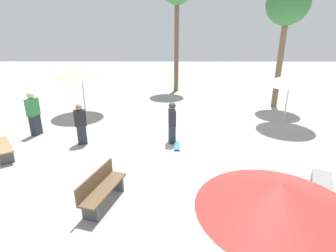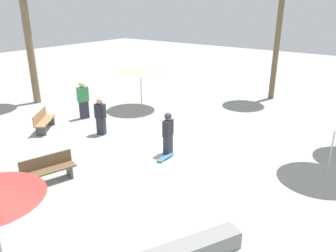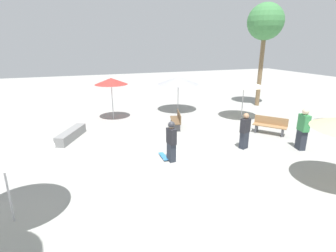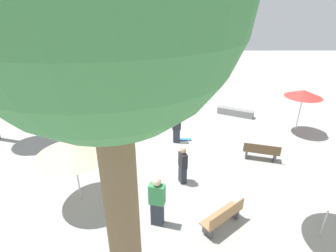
% 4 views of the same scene
% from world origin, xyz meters
% --- Properties ---
extents(ground_plane, '(60.00, 60.00, 0.00)m').
position_xyz_m(ground_plane, '(0.00, 0.00, 0.00)').
color(ground_plane, '#9E9E99').
extents(skater_main, '(0.29, 0.45, 1.60)m').
position_xyz_m(skater_main, '(-0.32, -0.57, 0.86)').
color(skater_main, '#282D38').
rests_on(skater_main, ground_plane).
extents(skateboard, '(0.21, 0.80, 0.07)m').
position_xyz_m(skateboard, '(-0.50, -0.17, 0.06)').
color(skateboard, teal).
rests_on(skateboard, ground_plane).
extents(concrete_ledge, '(1.44, 2.24, 0.44)m').
position_xyz_m(concrete_ledge, '(-3.92, 3.36, 0.22)').
color(concrete_ledge, gray).
rests_on(concrete_ledge, ground_plane).
extents(bench_near, '(0.87, 1.66, 0.85)m').
position_xyz_m(bench_near, '(1.42, 3.26, 0.43)').
color(bench_near, '#47474C').
rests_on(bench_near, ground_plane).
extents(bench_far, '(1.34, 1.52, 0.85)m').
position_xyz_m(bench_far, '(5.44, 0.74, 0.43)').
color(bench_far, '#47474C').
rests_on(bench_far, ground_plane).
extents(shade_umbrella_tan, '(2.50, 2.50, 2.31)m').
position_xyz_m(shade_umbrella_tan, '(4.13, -4.21, 2.11)').
color(shade_umbrella_tan, '#B7B7BC').
rests_on(shade_umbrella_tan, ground_plane).
extents(shade_umbrella_red, '(1.91, 1.91, 2.44)m').
position_xyz_m(shade_umbrella_red, '(-1.49, 6.18, 2.25)').
color(shade_umbrella_red, '#B7B7BC').
rests_on(shade_umbrella_red, ground_plane).
extents(shade_umbrella_white, '(2.40, 2.40, 2.33)m').
position_xyz_m(shade_umbrella_white, '(-5.38, -2.52, 2.11)').
color(shade_umbrella_white, '#B7B7BC').
rests_on(shade_umbrella_white, ground_plane).
extents(palm_tree_center_right, '(2.16, 2.16, 6.48)m').
position_xyz_m(palm_tree_center_right, '(-6.19, -5.86, 5.27)').
color(palm_tree_center_right, brown).
rests_on(palm_tree_center_right, ground_plane).
extents(bystander_watching, '(0.48, 0.36, 1.57)m').
position_xyz_m(bystander_watching, '(3.07, -0.43, 0.78)').
color(bystander_watching, '#282D38').
rests_on(bystander_watching, ground_plane).
extents(bystander_far, '(0.38, 0.54, 1.81)m').
position_xyz_m(bystander_far, '(5.28, -1.36, 0.90)').
color(bystander_far, '#282D38').
rests_on(bystander_far, ground_plane).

